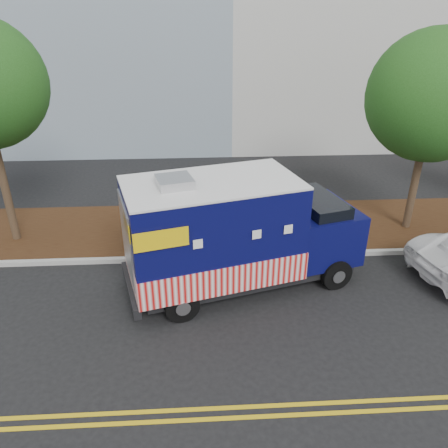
{
  "coord_description": "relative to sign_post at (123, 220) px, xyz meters",
  "views": [
    {
      "loc": [
        0.23,
        -10.69,
        7.32
      ],
      "look_at": [
        0.9,
        0.6,
        1.66
      ],
      "focal_mm": 35.0,
      "sensor_mm": 36.0,
      "label": 1
    }
  ],
  "objects": [
    {
      "name": "ground",
      "position": [
        2.26,
        -2.0,
        -1.2
      ],
      "size": [
        120.0,
        120.0,
        0.0
      ],
      "primitive_type": "plane",
      "color": "black",
      "rests_on": "ground"
    },
    {
      "name": "curb",
      "position": [
        2.26,
        -0.6,
        -1.12
      ],
      "size": [
        120.0,
        0.18,
        0.15
      ],
      "primitive_type": "cube",
      "color": "#9E9E99",
      "rests_on": "ground"
    },
    {
      "name": "mulch_strip",
      "position": [
        2.26,
        1.5,
        -1.12
      ],
      "size": [
        120.0,
        4.0,
        0.15
      ],
      "primitive_type": "cube",
      "color": "black",
      "rests_on": "ground"
    },
    {
      "name": "centerline_near",
      "position": [
        2.26,
        -6.45,
        -1.19
      ],
      "size": [
        120.0,
        0.1,
        0.01
      ],
      "primitive_type": "cube",
      "color": "gold",
      "rests_on": "ground"
    },
    {
      "name": "centerline_far",
      "position": [
        2.26,
        -6.7,
        -1.19
      ],
      "size": [
        120.0,
        0.1,
        0.01
      ],
      "primitive_type": "cube",
      "color": "gold",
      "rests_on": "ground"
    },
    {
      "name": "tree_c",
      "position": [
        9.94,
        1.06,
        3.55
      ],
      "size": [
        4.17,
        4.17,
        6.85
      ],
      "color": "#38281C",
      "rests_on": "ground"
    },
    {
      "name": "sign_post",
      "position": [
        0.0,
        0.0,
        0.0
      ],
      "size": [
        0.06,
        0.06,
        2.4
      ],
      "primitive_type": "cube",
      "color": "#473828",
      "rests_on": "ground"
    },
    {
      "name": "food_truck",
      "position": [
        3.36,
        -2.03,
        0.39
      ],
      "size": [
        7.06,
        4.09,
        3.52
      ],
      "rotation": [
        0.0,
        0.0,
        0.27
      ],
      "color": "black",
      "rests_on": "ground"
    }
  ]
}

